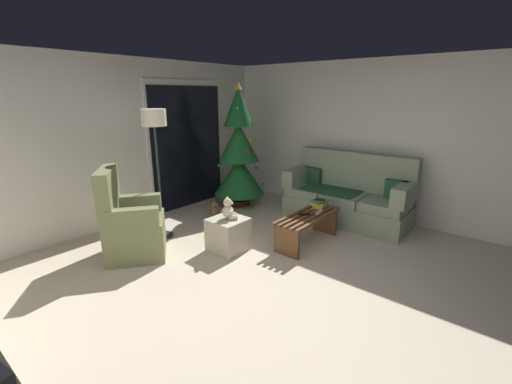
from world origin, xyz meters
TOP-DOWN VIEW (x-y plane):
  - ground_plane at (0.00, 0.00)m, footprint 7.00×7.00m
  - wall_back at (0.00, 3.06)m, footprint 5.72×0.12m
  - wall_right at (2.86, 0.00)m, footprint 0.12×6.00m
  - patio_door_frame at (1.25, 2.99)m, footprint 1.60×0.02m
  - patio_door_glass at (1.25, 2.97)m, footprint 1.50×0.02m
  - couch at (2.32, 0.40)m, footprint 0.82×1.96m
  - coffee_table at (1.17, 0.43)m, footprint 1.10×0.40m
  - remote_silver at (1.32, 0.35)m, footprint 0.16×0.06m
  - remote_black at (1.13, 0.46)m, footprint 0.15×0.13m
  - book_stack at (1.55, 0.48)m, footprint 0.27×0.21m
  - cell_phone at (1.54, 0.47)m, footprint 0.12×0.16m
  - christmas_tree at (1.80, 2.26)m, footprint 0.90×0.90m
  - armchair at (-0.56, 1.93)m, footprint 0.96×0.96m
  - floor_lamp at (0.04, 2.13)m, footprint 0.32×0.32m
  - ottoman at (0.33, 1.11)m, footprint 0.44×0.44m
  - teddy_bear_cream at (0.33, 1.10)m, footprint 0.22×0.21m
  - teddy_bear_chestnut_by_tree at (1.06, 2.13)m, footprint 0.22×0.21m

SIDE VIEW (x-z plane):
  - ground_plane at x=0.00m, z-range 0.00..0.00m
  - teddy_bear_chestnut_by_tree at x=1.06m, z-range -0.02..0.26m
  - ottoman at x=0.33m, z-range 0.00..0.43m
  - coffee_table at x=1.17m, z-range 0.07..0.48m
  - couch at x=2.32m, z-range -0.14..0.94m
  - armchair at x=-0.56m, z-range -0.16..0.97m
  - remote_silver at x=1.32m, z-range 0.41..0.43m
  - remote_black at x=1.13m, z-range 0.41..0.43m
  - book_stack at x=1.55m, z-range 0.41..0.52m
  - cell_phone at x=1.54m, z-range 0.52..0.53m
  - teddy_bear_cream at x=0.33m, z-range 0.41..0.70m
  - christmas_tree at x=1.80m, z-range -0.13..2.03m
  - patio_door_glass at x=1.25m, z-range 0.00..2.10m
  - patio_door_frame at x=1.25m, z-range 0.00..2.20m
  - wall_back at x=0.00m, z-range 0.00..2.50m
  - wall_right at x=2.86m, z-range 0.00..2.50m
  - floor_lamp at x=0.04m, z-range 0.61..2.40m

